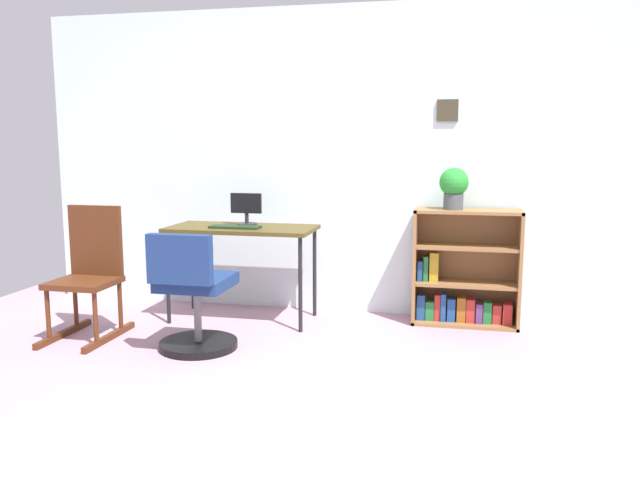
{
  "coord_description": "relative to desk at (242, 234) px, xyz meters",
  "views": [
    {
      "loc": [
        0.87,
        -2.92,
        1.37
      ],
      "look_at": [
        -0.04,
        1.14,
        0.73
      ],
      "focal_mm": 35.99,
      "sensor_mm": 36.0,
      "label": 1
    }
  ],
  "objects": [
    {
      "name": "ground_plane",
      "position": [
        0.77,
        -1.68,
        -0.67
      ],
      "size": [
        6.24,
        6.24,
        0.0
      ],
      "primitive_type": "plane",
      "color": "#B08799"
    },
    {
      "name": "wall_back",
      "position": [
        0.77,
        0.47,
        0.54
      ],
      "size": [
        5.2,
        0.12,
        2.42
      ],
      "color": "silver",
      "rests_on": "ground_plane"
    },
    {
      "name": "desk",
      "position": [
        0.0,
        0.0,
        0.0
      ],
      "size": [
        1.12,
        0.53,
        0.73
      ],
      "color": "#4C3F1A",
      "rests_on": "ground_plane"
    },
    {
      "name": "monitor",
      "position": [
        0.0,
        0.11,
        0.19
      ],
      "size": [
        0.25,
        0.16,
        0.25
      ],
      "color": "#262628",
      "rests_on": "desk"
    },
    {
      "name": "keyboard",
      "position": [
        -0.02,
        -0.1,
        0.07
      ],
      "size": [
        0.38,
        0.13,
        0.02
      ],
      "primitive_type": "cube",
      "color": "#1E311B",
      "rests_on": "desk"
    },
    {
      "name": "office_chair",
      "position": [
        -0.06,
        -0.8,
        -0.32
      ],
      "size": [
        0.52,
        0.55,
        0.81
      ],
      "color": "black",
      "rests_on": "ground_plane"
    },
    {
      "name": "rocking_chair",
      "position": [
        -0.92,
        -0.63,
        -0.21
      ],
      "size": [
        0.42,
        0.64,
        0.92
      ],
      "color": "#512813",
      "rests_on": "ground_plane"
    },
    {
      "name": "bookshelf_low",
      "position": [
        1.67,
        0.28,
        -0.29
      ],
      "size": [
        0.78,
        0.3,
        0.87
      ],
      "color": "olive",
      "rests_on": "ground_plane"
    },
    {
      "name": "potted_plant_on_shelf",
      "position": [
        1.57,
        0.22,
        0.38
      ],
      "size": [
        0.21,
        0.21,
        0.31
      ],
      "color": "#474C51",
      "rests_on": "bookshelf_low"
    }
  ]
}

